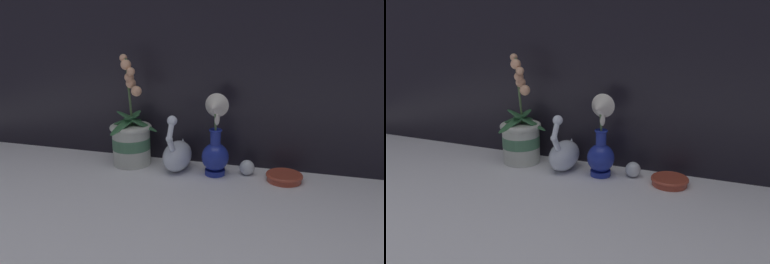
# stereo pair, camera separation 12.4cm
# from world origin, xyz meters

# --- Properties ---
(ground_plane) EXTENTS (2.80, 2.80, 0.00)m
(ground_plane) POSITION_xyz_m (0.00, 0.00, 0.00)
(ground_plane) COLOR white
(orchid_potted_plant) EXTENTS (0.19, 0.20, 0.39)m
(orchid_potted_plant) POSITION_xyz_m (-0.26, 0.14, 0.10)
(orchid_potted_plant) COLOR beige
(orchid_potted_plant) RESTS_ON ground_plane
(swan_figurine) EXTENTS (0.09, 0.18, 0.20)m
(swan_figurine) POSITION_xyz_m (-0.09, 0.13, 0.06)
(swan_figurine) COLOR silver
(swan_figurine) RESTS_ON ground_plane
(blue_vase) EXTENTS (0.09, 0.10, 0.28)m
(blue_vase) POSITION_xyz_m (0.05, 0.12, 0.12)
(blue_vase) COLOR navy
(blue_vase) RESTS_ON ground_plane
(glass_sphere) EXTENTS (0.05, 0.05, 0.05)m
(glass_sphere) POSITION_xyz_m (0.15, 0.15, 0.03)
(glass_sphere) COLOR silver
(glass_sphere) RESTS_ON ground_plane
(amber_dish) EXTENTS (0.12, 0.12, 0.03)m
(amber_dish) POSITION_xyz_m (0.27, 0.13, 0.01)
(amber_dish) COLOR #A8422D
(amber_dish) RESTS_ON ground_plane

